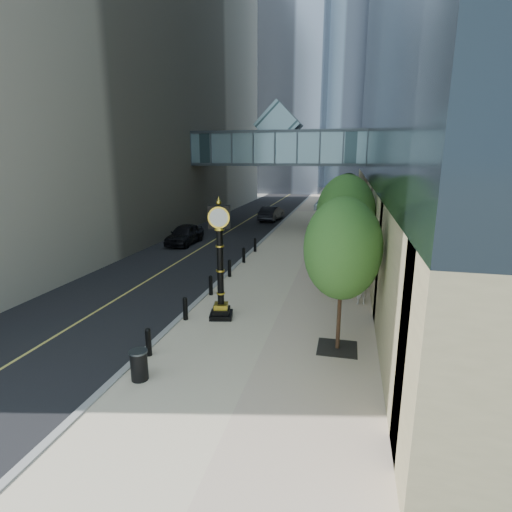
# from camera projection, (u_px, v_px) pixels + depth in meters

# --- Properties ---
(ground) EXTENTS (320.00, 320.00, 0.00)m
(ground) POSITION_uv_depth(u_px,v_px,m) (214.00, 382.00, 12.23)
(ground) COLOR gray
(ground) RESTS_ON ground
(road) EXTENTS (8.00, 180.00, 0.02)m
(road) POSITION_uv_depth(u_px,v_px,m) (263.00, 210.00, 51.58)
(road) COLOR black
(road) RESTS_ON ground
(sidewalk) EXTENTS (8.00, 180.00, 0.06)m
(sidewalk) POSITION_uv_depth(u_px,v_px,m) (326.00, 212.00, 49.82)
(sidewalk) COLOR beige
(sidewalk) RESTS_ON ground
(curb) EXTENTS (0.25, 180.00, 0.07)m
(curb) POSITION_uv_depth(u_px,v_px,m) (294.00, 211.00, 50.70)
(curb) COLOR gray
(curb) RESTS_ON ground
(midrise_left) EXTENTS (20.00, 58.00, 40.00)m
(midrise_left) POSITION_uv_depth(u_px,v_px,m) (76.00, 4.00, 35.66)
(midrise_left) COLOR #C1B798
(midrise_left) RESTS_ON ground
(distant_tower_c) EXTENTS (22.00, 22.00, 65.00)m
(distant_tower_c) POSITION_uv_depth(u_px,v_px,m) (323.00, 68.00, 119.18)
(distant_tower_c) COLOR #AFBDDC
(distant_tower_c) RESTS_ON ground
(skywalk) EXTENTS (17.00, 4.20, 5.80)m
(skywalk) POSITION_uv_depth(u_px,v_px,m) (279.00, 146.00, 37.50)
(skywalk) COLOR slate
(skywalk) RESTS_ON ground
(entrance_canopy) EXTENTS (3.00, 8.00, 4.38)m
(entrance_canopy) POSITION_uv_depth(u_px,v_px,m) (345.00, 201.00, 23.69)
(entrance_canopy) COLOR #383F44
(entrance_canopy) RESTS_ON ground
(bollard_row) EXTENTS (0.20, 16.20, 0.90)m
(bollard_row) POSITION_uv_depth(u_px,v_px,m) (221.00, 277.00, 21.21)
(bollard_row) COLOR black
(bollard_row) RESTS_ON sidewalk
(street_trees) EXTENTS (2.85, 28.58, 5.87)m
(street_trees) POSITION_uv_depth(u_px,v_px,m) (347.00, 207.00, 24.92)
(street_trees) COLOR black
(street_trees) RESTS_ON sidewalk
(street_clock) EXTENTS (1.11, 1.11, 4.99)m
(street_clock) POSITION_uv_depth(u_px,v_px,m) (220.00, 269.00, 16.49)
(street_clock) COLOR black
(street_clock) RESTS_ON sidewalk
(trash_bin) EXTENTS (0.67, 0.67, 0.90)m
(trash_bin) POSITION_uv_depth(u_px,v_px,m) (139.00, 366.00, 12.16)
(trash_bin) COLOR black
(trash_bin) RESTS_ON sidewalk
(pedestrian) EXTENTS (0.65, 0.53, 1.54)m
(pedestrian) POSITION_uv_depth(u_px,v_px,m) (361.00, 288.00, 18.39)
(pedestrian) COLOR beige
(pedestrian) RESTS_ON sidewalk
(car_near) EXTENTS (1.89, 4.57, 1.55)m
(car_near) POSITION_uv_depth(u_px,v_px,m) (185.00, 234.00, 31.46)
(car_near) COLOR black
(car_near) RESTS_ON road
(car_far) EXTENTS (2.15, 4.87, 1.55)m
(car_far) POSITION_uv_depth(u_px,v_px,m) (272.00, 213.00, 43.26)
(car_far) COLOR black
(car_far) RESTS_ON road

